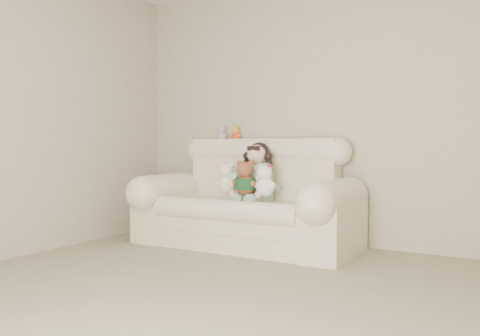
# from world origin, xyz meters

# --- Properties ---
(floor) EXTENTS (5.00, 5.00, 0.00)m
(floor) POSITION_xyz_m (0.00, 0.00, 0.00)
(floor) COLOR #80785B
(floor) RESTS_ON ground
(wall_back) EXTENTS (4.50, 0.00, 4.50)m
(wall_back) POSITION_xyz_m (0.00, 2.50, 1.30)
(wall_back) COLOR #B9AD93
(wall_back) RESTS_ON ground
(sofa) EXTENTS (2.10, 0.95, 1.03)m
(sofa) POSITION_xyz_m (-0.77, 2.00, 0.52)
(sofa) COLOR beige
(sofa) RESTS_ON floor
(seated_child) EXTENTS (0.38, 0.45, 0.58)m
(seated_child) POSITION_xyz_m (-0.69, 2.08, 0.71)
(seated_child) COLOR #317549
(seated_child) RESTS_ON sofa
(brown_teddy) EXTENTS (0.27, 0.22, 0.38)m
(brown_teddy) POSITION_xyz_m (-0.70, 1.87, 0.69)
(brown_teddy) COLOR brown
(brown_teddy) RESTS_ON sofa
(white_cat) EXTENTS (0.25, 0.21, 0.34)m
(white_cat) POSITION_xyz_m (-0.51, 1.90, 0.67)
(white_cat) COLOR white
(white_cat) RESTS_ON sofa
(cream_teddy) EXTENTS (0.25, 0.20, 0.36)m
(cream_teddy) POSITION_xyz_m (-0.92, 1.90, 0.68)
(cream_teddy) COLOR beige
(cream_teddy) RESTS_ON sofa
(yellow_mini_bear) EXTENTS (0.12, 0.09, 0.18)m
(yellow_mini_bear) POSITION_xyz_m (-1.10, 2.37, 1.10)
(yellow_mini_bear) COLOR gold
(yellow_mini_bear) RESTS_ON sofa
(grey_mini_plush) EXTENTS (0.12, 0.10, 0.18)m
(grey_mini_plush) POSITION_xyz_m (-1.24, 2.33, 1.10)
(grey_mini_plush) COLOR #B0B1B7
(grey_mini_plush) RESTS_ON sofa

